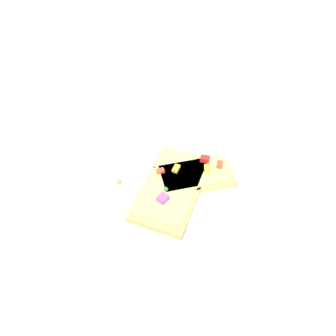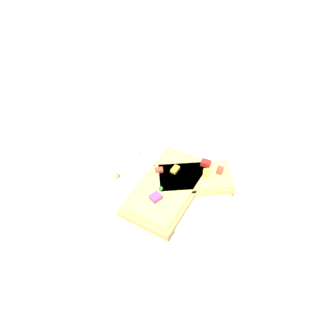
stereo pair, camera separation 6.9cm
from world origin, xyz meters
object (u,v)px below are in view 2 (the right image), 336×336
(fork, at_px, (155,162))
(pizza_slice_corner, at_px, (194,178))
(pizza_slice_main, at_px, (168,188))
(knife, at_px, (187,152))
(plate, at_px, (168,173))

(fork, relative_size, pizza_slice_corner, 0.97)
(fork, bearing_deg, pizza_slice_main, 28.90)
(knife, bearing_deg, fork, -57.74)
(plate, bearing_deg, pizza_slice_main, -43.60)
(knife, bearing_deg, plate, -27.63)
(fork, bearing_deg, knife, 121.17)
(plate, relative_size, pizza_slice_corner, 1.63)
(pizza_slice_main, xyz_separation_m, pizza_slice_corner, (0.02, 0.06, 0.00))
(plate, relative_size, fork, 1.69)
(plate, height_order, knife, knife)
(plate, bearing_deg, pizza_slice_corner, 18.16)
(fork, relative_size, knife, 1.04)
(fork, xyz_separation_m, pizza_slice_main, (0.08, -0.03, 0.01))
(plate, xyz_separation_m, knife, (-0.01, 0.07, 0.01))
(plate, xyz_separation_m, pizza_slice_corner, (0.06, 0.02, 0.02))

